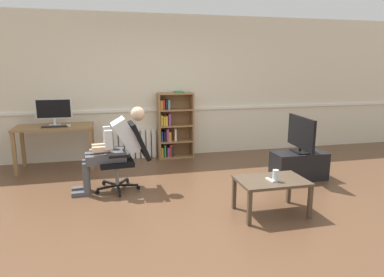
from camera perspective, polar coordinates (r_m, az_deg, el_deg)
The scene contains 15 objects.
ground_plane at distance 4.40m, azimuth 0.73°, elevation -11.32°, with size 18.00×18.00×0.00m, color brown.
back_wall at distance 6.65m, azimuth -4.98°, elevation 8.57°, with size 12.00×0.13×2.70m.
computer_desk at distance 6.23m, azimuth -22.03°, elevation 1.03°, with size 1.26×0.65×0.76m.
imac_monitor at distance 6.25m, azimuth -22.19°, elevation 4.49°, with size 0.59×0.14×0.45m.
keyboard at distance 6.07m, azimuth -22.01°, elevation 1.87°, with size 0.41×0.12×0.02m, color black.
computer_mouse at distance 6.06m, azimuth -19.99°, elevation 2.07°, with size 0.06×0.10×0.03m, color white.
bookshelf at distance 6.56m, azimuth -3.26°, elevation 2.01°, with size 0.68×0.29×1.28m.
radiator at distance 6.63m, azimuth -10.00°, elevation -0.96°, with size 0.91×0.08×0.55m.
office_chair at distance 4.95m, azimuth -10.90°, elevation -2.48°, with size 0.79×0.62×0.98m.
person_seated at distance 4.90m, azimuth -12.86°, elevation -1.28°, with size 1.07×0.41×1.19m.
tv_stand at distance 5.61m, azimuth 17.48°, elevation -4.35°, with size 0.83×0.41×0.43m.
tv_screen at distance 5.50m, azimuth 17.83°, elevation 0.75°, with size 0.23×0.83×0.56m.
coffee_table at distance 4.19m, azimuth 13.19°, elevation -7.40°, with size 0.81×0.54×0.43m.
drinking_glass at distance 4.09m, azimuth 13.85°, elevation -6.08°, with size 0.07×0.07×0.14m, color silver.
spare_remote at distance 4.12m, azimuth 12.98°, elevation -6.80°, with size 0.04×0.15×0.02m, color white.
Camera 1 is at (-1.01, -3.91, 1.75)m, focal length 31.78 mm.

